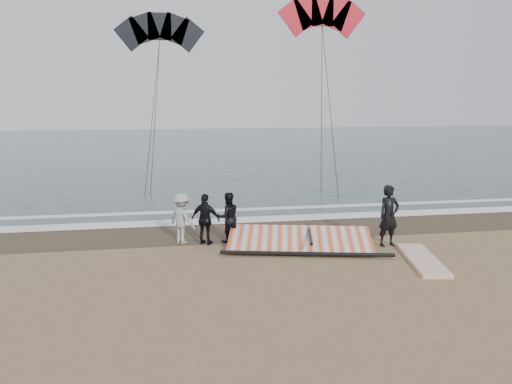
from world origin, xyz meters
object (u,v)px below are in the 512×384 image
board_white (422,260)px  board_cream (253,237)px  man_main (389,216)px  sail_rig (296,242)px

board_white → board_cream: bearing=155.0°
man_main → sail_rig: man_main is taller
board_white → sail_rig: bearing=161.1°
board_cream → board_white: bearing=-30.4°
board_white → board_cream: board_white is taller
man_main → board_white: 1.82m
board_cream → sail_rig: bearing=-43.6°
man_main → sail_rig: (-2.77, 0.22, -0.73)m
board_white → board_cream: size_ratio=1.25×
sail_rig → board_cream: bearing=130.5°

